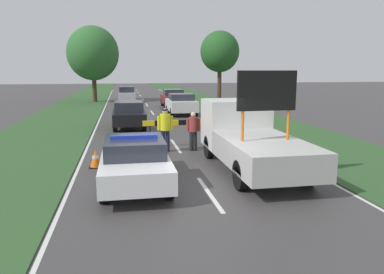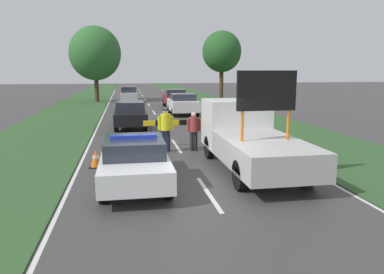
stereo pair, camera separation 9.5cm
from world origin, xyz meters
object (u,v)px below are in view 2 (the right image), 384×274
at_px(work_truck, 249,136).
at_px(traffic_cone_near_police, 96,158).
at_px(pedestrian_civilian, 194,128).
at_px(queued_car_van_white, 183,104).
at_px(road_barrier, 179,124).
at_px(queued_car_sedan_black, 130,114).
at_px(police_car, 134,160).
at_px(traffic_cone_centre_front, 222,137).
at_px(traffic_cone_near_truck, 143,142).
at_px(roadside_tree_near_left, 222,52).
at_px(police_officer, 166,126).
at_px(queued_car_wagon_maroon, 175,98).
at_px(queued_car_sedan_silver, 129,94).
at_px(roadside_tree_near_right, 95,53).

distance_m(work_truck, traffic_cone_near_police, 5.30).
height_order(work_truck, pedestrian_civilian, work_truck).
relative_size(pedestrian_civilian, queued_car_van_white, 0.41).
bearing_deg(pedestrian_civilian, queued_car_van_white, 58.65).
bearing_deg(road_barrier, queued_car_sedan_black, 103.22).
height_order(police_car, traffic_cone_centre_front, police_car).
distance_m(traffic_cone_near_truck, roadside_tree_near_left, 21.97).
height_order(road_barrier, roadside_tree_near_left, roadside_tree_near_left).
xyz_separation_m(police_car, traffic_cone_centre_front, (4.10, 5.66, -0.45)).
distance_m(road_barrier, queued_car_sedan_black, 6.17).
relative_size(police_car, police_officer, 2.58).
distance_m(road_barrier, queued_car_wagon_maroon, 17.26).
height_order(police_officer, roadside_tree_near_left, roadside_tree_near_left).
distance_m(work_truck, traffic_cone_centre_front, 4.41).
height_order(queued_car_van_white, queued_car_sedan_silver, queued_car_sedan_silver).
height_order(police_car, queued_car_van_white, queued_car_van_white).
xyz_separation_m(road_barrier, traffic_cone_near_truck, (-1.56, -0.18, -0.70)).
bearing_deg(queued_car_sedan_black, traffic_cone_near_police, 81.54).
height_order(traffic_cone_centre_front, traffic_cone_near_truck, traffic_cone_centre_front).
height_order(traffic_cone_near_police, traffic_cone_centre_front, traffic_cone_near_police).
bearing_deg(traffic_cone_centre_front, traffic_cone_near_truck, -169.62).
distance_m(queued_car_wagon_maroon, roadside_tree_near_right, 10.76).
bearing_deg(queued_car_wagon_maroon, queued_car_sedan_black, 70.17).
distance_m(traffic_cone_centre_front, queued_car_sedan_silver, 23.37).
distance_m(work_truck, roadside_tree_near_right, 28.98).
relative_size(work_truck, queued_car_sedan_black, 1.34).
relative_size(work_truck, queued_car_sedan_silver, 1.48).
xyz_separation_m(pedestrian_civilian, queued_car_wagon_maroon, (1.59, 18.08, -0.13)).
distance_m(pedestrian_civilian, traffic_cone_centre_front, 2.23).
height_order(road_barrier, queued_car_wagon_maroon, queued_car_wagon_maroon).
height_order(queued_car_sedan_silver, roadside_tree_near_right, roadside_tree_near_right).
bearing_deg(traffic_cone_near_truck, queued_car_sedan_black, 94.34).
distance_m(queued_car_sedan_black, queued_car_sedan_silver, 17.68).
bearing_deg(police_officer, traffic_cone_near_truck, -42.79).
bearing_deg(work_truck, queued_car_van_white, -87.58).
xyz_separation_m(roadside_tree_near_left, roadside_tree_near_right, (-12.06, 4.47, -0.05)).
bearing_deg(roadside_tree_near_left, police_officer, -110.38).
height_order(police_officer, queued_car_van_white, police_officer).
bearing_deg(traffic_cone_near_truck, road_barrier, 6.67).
height_order(queued_car_sedan_silver, roadside_tree_near_left, roadside_tree_near_left).
height_order(roadside_tree_near_left, roadside_tree_near_right, roadside_tree_near_right).
distance_m(pedestrian_civilian, queued_car_sedan_black, 7.22).
bearing_deg(queued_car_wagon_maroon, traffic_cone_centre_front, 89.94).
height_order(police_car, queued_car_wagon_maroon, queued_car_wagon_maroon).
bearing_deg(roadside_tree_near_right, roadside_tree_near_left, -20.32).
bearing_deg(police_car, pedestrian_civilian, 64.63).
height_order(traffic_cone_near_truck, roadside_tree_near_right, roadside_tree_near_right).
distance_m(traffic_cone_near_police, queued_car_wagon_maroon, 20.81).
bearing_deg(work_truck, traffic_cone_centre_front, -89.92).
height_order(police_car, queued_car_sedan_silver, queued_car_sedan_silver).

